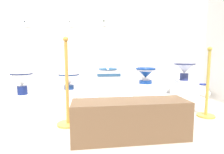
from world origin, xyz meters
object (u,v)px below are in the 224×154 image
antique_toilet_broad_patterned (108,81)px  stanchion_post_near_right (207,96)px  antique_toilet_tall_cobalt (69,80)px  plinth_block_leftmost (145,91)px  decorative_vase_spare (203,93)px  plinth_block_pale_glazed (23,101)px  plinth_block_rightmost (183,90)px  antique_toilet_leftmost (146,73)px  plinth_block_broad_patterned (108,97)px  stanchion_post_near_left (67,100)px  antique_toilet_pale_glazed (22,80)px  info_placard_second (71,24)px  info_placard_third (105,23)px  museum_bench (130,119)px  plinth_block_tall_cobalt (69,97)px  antique_toilet_rightmost (184,69)px  info_placard_first (27,24)px

antique_toilet_broad_patterned → stanchion_post_near_right: (1.30, -0.81, -0.13)m
antique_toilet_tall_cobalt → plinth_block_leftmost: (1.34, 0.01, -0.23)m
antique_toilet_tall_cobalt → decorative_vase_spare: bearing=2.9°
plinth_block_pale_glazed → plinth_block_rightmost: bearing=1.2°
antique_toilet_leftmost → plinth_block_broad_patterned: bearing=-179.4°
stanchion_post_near_left → plinth_block_rightmost: bearing=22.9°
antique_toilet_pale_glazed → info_placard_second: info_placard_second is taller
antique_toilet_leftmost → antique_toilet_tall_cobalt: bearing=-179.4°
info_placard_third → museum_bench: info_placard_third is taller
plinth_block_tall_cobalt → plinth_block_rightmost: (2.06, -0.02, 0.06)m
antique_toilet_pale_glazed → plinth_block_pale_glazed: bearing=0.0°
stanchion_post_near_left → antique_toilet_tall_cobalt: bearing=94.1°
antique_toilet_broad_patterned → plinth_block_leftmost: bearing=0.6°
info_placard_second → decorative_vase_spare: size_ratio=0.38×
plinth_block_leftmost → antique_toilet_rightmost: (0.72, -0.03, 0.39)m
plinth_block_leftmost → info_placard_third: size_ratio=2.99×
antique_toilet_pale_glazed → stanchion_post_near_left: (0.79, -0.79, -0.15)m
plinth_block_rightmost → plinth_block_leftmost: bearing=177.5°
stanchion_post_near_right → info_placard_first: bearing=155.7°
plinth_block_broad_patterned → info_placard_second: (-0.63, 0.41, 1.31)m
antique_toilet_tall_cobalt → decorative_vase_spare: antique_toilet_tall_cobalt is taller
plinth_block_pale_glazed → antique_toilet_tall_cobalt: 0.79m
antique_toilet_pale_glazed → info_placard_third: 1.79m
antique_toilet_rightmost → stanchion_post_near_left: (-2.00, -0.84, -0.30)m
antique_toilet_broad_patterned → museum_bench: size_ratio=0.39×
stanchion_post_near_right → plinth_block_leftmost: bearing=127.1°
decorative_vase_spare → antique_toilet_broad_patterned: bearing=-176.3°
plinth_block_tall_cobalt → plinth_block_rightmost: bearing=-0.5°
plinth_block_leftmost → info_placard_second: info_placard_second is taller
plinth_block_broad_patterned → stanchion_post_near_right: 1.54m
plinth_block_pale_glazed → info_placard_third: 1.99m
info_placard_first → museum_bench: bearing=-49.4°
info_placard_third → stanchion_post_near_left: size_ratio=0.11×
antique_toilet_rightmost → plinth_block_tall_cobalt: bearing=179.5°
info_placard_first → plinth_block_leftmost: bearing=-10.9°
antique_toilet_tall_cobalt → antique_toilet_rightmost: 2.07m
info_placard_third → decorative_vase_spare: 2.34m
plinth_block_broad_patterned → info_placard_first: 1.96m
antique_toilet_broad_patterned → plinth_block_rightmost: antique_toilet_broad_patterned is taller
antique_toilet_leftmost → decorative_vase_spare: 1.29m
plinth_block_tall_cobalt → stanchion_post_near_left: bearing=-85.9°
plinth_block_leftmost → stanchion_post_near_left: (-1.28, -0.88, 0.09)m
plinth_block_leftmost → antique_toilet_leftmost: size_ratio=1.06×
info_placard_first → stanchion_post_near_left: size_ratio=0.12×
info_placard_third → info_placard_first: bearing=180.0°
museum_bench → plinth_block_tall_cobalt: bearing=119.4°
info_placard_second → stanchion_post_near_left: size_ratio=0.11×
plinth_block_broad_patterned → info_placard_third: (0.00, 0.41, 1.34)m
antique_toilet_tall_cobalt → antique_toilet_broad_patterned: 0.66m
antique_toilet_pale_glazed → antique_toilet_leftmost: (2.07, 0.09, 0.08)m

